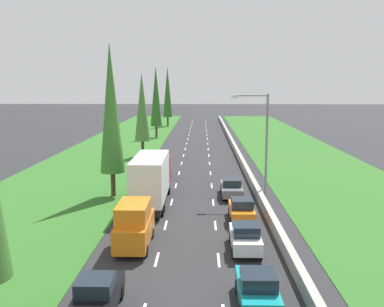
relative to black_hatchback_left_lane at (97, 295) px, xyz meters
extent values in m
plane|color=#28282B|center=(3.70, 44.85, -0.84)|extent=(300.00, 300.00, 0.00)
cube|color=#2D6623|center=(-8.95, 44.85, -0.82)|extent=(14.00, 140.00, 0.04)
cube|color=#2D6623|center=(18.05, 44.85, -0.82)|extent=(14.00, 140.00, 0.04)
cube|color=#9E9B93|center=(9.40, 44.85, -0.41)|extent=(0.44, 120.00, 0.85)
cube|color=white|center=(1.95, 5.85, -0.83)|extent=(0.14, 2.00, 0.01)
cube|color=white|center=(1.95, 11.85, -0.83)|extent=(0.14, 2.00, 0.01)
cube|color=white|center=(1.95, 17.85, -0.83)|extent=(0.14, 2.00, 0.01)
cube|color=white|center=(1.95, 23.85, -0.83)|extent=(0.14, 2.00, 0.01)
cube|color=white|center=(1.95, 29.85, -0.83)|extent=(0.14, 2.00, 0.01)
cube|color=white|center=(1.95, 35.85, -0.83)|extent=(0.14, 2.00, 0.01)
cube|color=white|center=(1.95, 41.85, -0.83)|extent=(0.14, 2.00, 0.01)
cube|color=white|center=(1.95, 47.85, -0.83)|extent=(0.14, 2.00, 0.01)
cube|color=white|center=(1.95, 53.85, -0.83)|extent=(0.14, 2.00, 0.01)
cube|color=white|center=(1.95, 59.85, -0.83)|extent=(0.14, 2.00, 0.01)
cube|color=white|center=(1.95, 65.85, -0.83)|extent=(0.14, 2.00, 0.01)
cube|color=white|center=(1.95, 71.85, -0.83)|extent=(0.14, 2.00, 0.01)
cube|color=white|center=(1.95, 77.85, -0.83)|extent=(0.14, 2.00, 0.01)
cube|color=white|center=(1.95, 83.85, -0.83)|extent=(0.14, 2.00, 0.01)
cube|color=white|center=(1.95, 89.85, -0.83)|extent=(0.14, 2.00, 0.01)
cube|color=white|center=(1.95, 95.85, -0.83)|extent=(0.14, 2.00, 0.01)
cube|color=white|center=(1.95, 101.85, -0.83)|extent=(0.14, 2.00, 0.01)
cube|color=white|center=(5.45, 5.85, -0.83)|extent=(0.14, 2.00, 0.01)
cube|color=white|center=(5.45, 11.85, -0.83)|extent=(0.14, 2.00, 0.01)
cube|color=white|center=(5.45, 17.85, -0.83)|extent=(0.14, 2.00, 0.01)
cube|color=white|center=(5.45, 23.85, -0.83)|extent=(0.14, 2.00, 0.01)
cube|color=white|center=(5.45, 29.85, -0.83)|extent=(0.14, 2.00, 0.01)
cube|color=white|center=(5.45, 35.85, -0.83)|extent=(0.14, 2.00, 0.01)
cube|color=white|center=(5.45, 41.85, -0.83)|extent=(0.14, 2.00, 0.01)
cube|color=white|center=(5.45, 47.85, -0.83)|extent=(0.14, 2.00, 0.01)
cube|color=white|center=(5.45, 53.85, -0.83)|extent=(0.14, 2.00, 0.01)
cube|color=white|center=(5.45, 59.85, -0.83)|extent=(0.14, 2.00, 0.01)
cube|color=white|center=(5.45, 65.85, -0.83)|extent=(0.14, 2.00, 0.01)
cube|color=white|center=(5.45, 71.85, -0.83)|extent=(0.14, 2.00, 0.01)
cube|color=white|center=(5.45, 77.85, -0.83)|extent=(0.14, 2.00, 0.01)
cube|color=white|center=(5.45, 83.85, -0.83)|extent=(0.14, 2.00, 0.01)
cube|color=white|center=(5.45, 89.85, -0.83)|extent=(0.14, 2.00, 0.01)
cube|color=white|center=(5.45, 95.85, -0.83)|extent=(0.14, 2.00, 0.01)
cube|color=white|center=(5.45, 101.85, -0.83)|extent=(0.14, 2.00, 0.01)
cube|color=black|center=(0.00, 0.07, -0.14)|extent=(1.68, 3.90, 0.76)
cube|color=#19232D|center=(0.00, -0.23, 0.56)|extent=(1.52, 1.60, 0.64)
cylinder|color=black|center=(-0.76, 1.28, -0.52)|extent=(0.22, 0.64, 0.64)
cylinder|color=black|center=(0.76, 1.28, -0.52)|extent=(0.22, 0.64, 0.64)
cube|color=orange|center=(0.40, 7.85, 0.18)|extent=(1.90, 4.90, 1.40)
cube|color=orange|center=(0.40, 7.55, 1.43)|extent=(1.80, 3.10, 1.10)
cylinder|color=black|center=(-0.47, 9.37, -0.52)|extent=(0.22, 0.64, 0.64)
cylinder|color=black|center=(1.27, 9.37, -0.52)|extent=(0.22, 0.64, 0.64)
cylinder|color=black|center=(-0.47, 6.33, -0.52)|extent=(0.22, 0.64, 0.64)
cylinder|color=black|center=(1.27, 6.33, -0.52)|extent=(0.22, 0.64, 0.64)
cube|color=teal|center=(6.97, 0.77, -0.14)|extent=(1.68, 3.90, 0.76)
cube|color=#19232D|center=(6.97, 0.47, 0.56)|extent=(1.52, 1.60, 0.64)
cylinder|color=black|center=(6.21, 1.98, -0.52)|extent=(0.22, 0.64, 0.64)
cylinder|color=black|center=(7.73, 1.98, -0.52)|extent=(0.22, 0.64, 0.64)
cube|color=white|center=(7.08, 7.36, -0.14)|extent=(1.68, 3.90, 0.76)
cube|color=#19232D|center=(7.08, 7.06, 0.56)|extent=(1.52, 1.60, 0.64)
cylinder|color=black|center=(6.32, 8.57, -0.52)|extent=(0.22, 0.64, 0.64)
cylinder|color=black|center=(7.84, 8.57, -0.52)|extent=(0.22, 0.64, 0.64)
cylinder|color=black|center=(6.32, 6.15, -0.52)|extent=(0.22, 0.64, 0.64)
cylinder|color=black|center=(7.84, 6.15, -0.52)|extent=(0.22, 0.64, 0.64)
cube|color=orange|center=(7.37, 13.00, -0.14)|extent=(1.68, 3.90, 0.76)
cube|color=#19232D|center=(7.37, 12.70, 0.56)|extent=(1.52, 1.60, 0.64)
cylinder|color=black|center=(6.61, 14.21, -0.52)|extent=(0.22, 0.64, 0.64)
cylinder|color=black|center=(8.13, 14.21, -0.52)|extent=(0.22, 0.64, 0.64)
cylinder|color=black|center=(6.61, 11.79, -0.52)|extent=(0.22, 0.64, 0.64)
cylinder|color=black|center=(8.13, 11.79, -0.52)|extent=(0.22, 0.64, 0.64)
cube|color=black|center=(0.41, 17.19, -0.24)|extent=(2.20, 9.40, 0.56)
cube|color=red|center=(0.41, 20.79, 1.29)|extent=(2.40, 2.20, 2.50)
cube|color=silver|center=(0.41, 16.09, 1.69)|extent=(2.44, 7.20, 3.30)
cylinder|color=black|center=(-0.71, 20.49, -0.52)|extent=(0.22, 0.64, 0.64)
cylinder|color=black|center=(1.53, 20.49, -0.52)|extent=(0.22, 0.64, 0.64)
cylinder|color=black|center=(-0.71, 15.01, -0.52)|extent=(0.22, 0.64, 0.64)
cylinder|color=black|center=(1.53, 15.01, -0.52)|extent=(0.22, 0.64, 0.64)
cylinder|color=black|center=(-0.71, 13.93, -0.52)|extent=(0.22, 0.64, 0.64)
cylinder|color=black|center=(1.53, 13.93, -0.52)|extent=(0.22, 0.64, 0.64)
cube|color=maroon|center=(0.16, 27.10, -0.16)|extent=(1.76, 4.50, 0.72)
cube|color=#19232D|center=(0.16, 26.95, 0.50)|extent=(1.56, 1.90, 0.60)
cylinder|color=black|center=(-0.64, 28.50, -0.52)|extent=(0.22, 0.64, 0.64)
cylinder|color=black|center=(0.96, 28.50, -0.52)|extent=(0.22, 0.64, 0.64)
cylinder|color=black|center=(-0.64, 25.71, -0.52)|extent=(0.22, 0.64, 0.64)
cylinder|color=black|center=(0.96, 25.71, -0.52)|extent=(0.22, 0.64, 0.64)
cube|color=slate|center=(7.10, 19.88, -0.16)|extent=(1.76, 4.50, 0.72)
cube|color=#19232D|center=(7.10, 19.73, 0.50)|extent=(1.56, 1.90, 0.60)
cylinder|color=black|center=(6.30, 21.28, -0.52)|extent=(0.22, 0.64, 0.64)
cylinder|color=black|center=(7.90, 21.28, -0.52)|extent=(0.22, 0.64, 0.64)
cylinder|color=black|center=(6.30, 18.49, -0.52)|extent=(0.22, 0.64, 0.64)
cylinder|color=black|center=(7.90, 18.49, -0.52)|extent=(0.22, 0.64, 0.64)
cylinder|color=#4C3823|center=(-3.31, 19.67, 0.26)|extent=(0.40, 0.40, 2.20)
cone|color=#3D752D|center=(-3.31, 19.67, 6.93)|extent=(2.13, 2.13, 11.15)
cylinder|color=#4C3823|center=(-3.54, 40.64, 0.26)|extent=(0.40, 0.40, 2.20)
cone|color=#4C7F38|center=(-3.54, 40.64, 5.91)|extent=(2.08, 2.08, 9.09)
cylinder|color=#4C3823|center=(-3.88, 61.66, 0.26)|extent=(0.40, 0.40, 2.20)
cone|color=#2D6623|center=(-3.88, 61.66, 6.76)|extent=(2.12, 2.12, 10.80)
cylinder|color=#4C3823|center=(-3.47, 83.31, 0.26)|extent=(0.41, 0.41, 2.20)
cone|color=#2D6623|center=(-3.47, 83.31, 7.11)|extent=(2.14, 2.14, 11.49)
cylinder|color=gray|center=(10.05, 19.64, 3.66)|extent=(0.20, 0.20, 9.00)
cylinder|color=gray|center=(8.65, 19.64, 8.01)|extent=(2.80, 0.12, 0.12)
cube|color=silver|center=(7.25, 19.64, 7.91)|extent=(0.60, 0.28, 0.20)
camera|label=1|loc=(4.48, -17.39, 9.01)|focal=40.58mm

